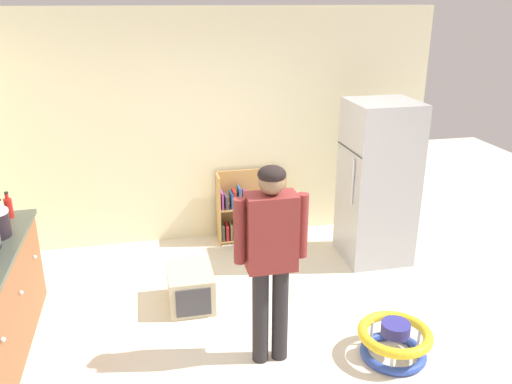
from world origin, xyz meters
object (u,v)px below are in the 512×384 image
(bookshelf, at_px, (245,210))
(ketchup_bottle, at_px, (9,207))
(refrigerator, at_px, (378,183))
(clear_bottle, at_px, (1,215))
(standing_person, at_px, (271,249))
(pet_carrier, at_px, (191,287))
(baby_walker, at_px, (394,340))

(bookshelf, relative_size, ketchup_bottle, 3.46)
(refrigerator, xyz_separation_m, clear_bottle, (-3.71, -0.38, 0.11))
(ketchup_bottle, bearing_deg, bookshelf, 22.58)
(clear_bottle, bearing_deg, refrigerator, 5.91)
(refrigerator, bearing_deg, standing_person, -136.01)
(refrigerator, distance_m, pet_carrier, 2.31)
(baby_walker, xyz_separation_m, pet_carrier, (-1.54, 1.15, 0.02))
(bookshelf, bearing_deg, clear_bottle, -154.10)
(bookshelf, relative_size, pet_carrier, 1.54)
(bookshelf, distance_m, baby_walker, 2.61)
(refrigerator, height_order, baby_walker, refrigerator)
(clear_bottle, bearing_deg, bookshelf, 25.90)
(baby_walker, bearing_deg, pet_carrier, 143.42)
(refrigerator, relative_size, standing_person, 1.08)
(pet_carrier, bearing_deg, clear_bottle, 173.36)
(refrigerator, distance_m, baby_walker, 1.95)
(refrigerator, distance_m, standing_person, 2.18)
(pet_carrier, distance_m, ketchup_bottle, 1.81)
(standing_person, height_order, pet_carrier, standing_person)
(standing_person, bearing_deg, ketchup_bottle, 148.38)
(standing_person, relative_size, clear_bottle, 6.72)
(baby_walker, distance_m, pet_carrier, 1.92)
(standing_person, bearing_deg, baby_walker, -11.42)
(bookshelf, distance_m, pet_carrier, 1.58)
(bookshelf, distance_m, clear_bottle, 2.74)
(standing_person, bearing_deg, clear_bottle, 152.20)
(bookshelf, xyz_separation_m, pet_carrier, (-0.80, -1.35, -0.18))
(baby_walker, distance_m, clear_bottle, 3.51)
(baby_walker, bearing_deg, bookshelf, 106.57)
(baby_walker, relative_size, clear_bottle, 2.46)
(standing_person, xyz_separation_m, pet_carrier, (-0.55, 0.95, -0.81))
(pet_carrier, height_order, ketchup_bottle, ketchup_bottle)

